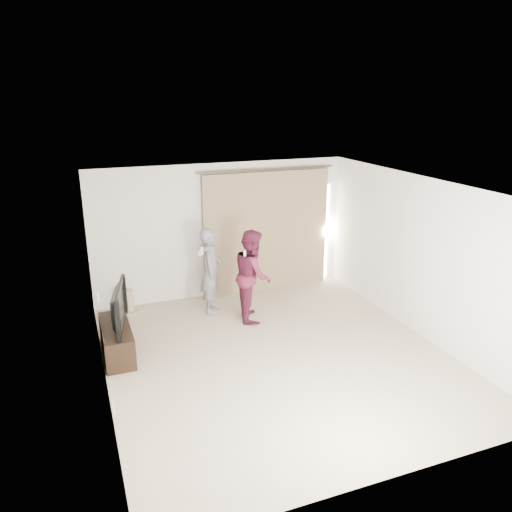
{
  "coord_description": "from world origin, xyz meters",
  "views": [
    {
      "loc": [
        -2.71,
        -6.2,
        3.83
      ],
      "look_at": [
        0.11,
        1.2,
        1.24
      ],
      "focal_mm": 35.0,
      "sensor_mm": 36.0,
      "label": 1
    }
  ],
  "objects_px": {
    "person_woman": "(253,275)",
    "tv": "(114,307)",
    "person_man": "(211,270)",
    "tv_console": "(117,340)"
  },
  "relations": [
    {
      "from": "person_woman",
      "to": "tv",
      "type": "bearing_deg",
      "value": -168.31
    },
    {
      "from": "tv",
      "to": "person_man",
      "type": "distance_m",
      "value": 2.09
    },
    {
      "from": "person_man",
      "to": "tv",
      "type": "bearing_deg",
      "value": -149.94
    },
    {
      "from": "person_man",
      "to": "person_woman",
      "type": "bearing_deg",
      "value": -42.37
    },
    {
      "from": "tv_console",
      "to": "person_man",
      "type": "bearing_deg",
      "value": 30.06
    },
    {
      "from": "tv",
      "to": "person_man",
      "type": "height_order",
      "value": "person_man"
    },
    {
      "from": "person_woman",
      "to": "tv_console",
      "type": "bearing_deg",
      "value": -168.31
    },
    {
      "from": "tv",
      "to": "person_woman",
      "type": "xyz_separation_m",
      "value": [
        2.41,
        0.5,
        0.02
      ]
    },
    {
      "from": "tv_console",
      "to": "tv",
      "type": "bearing_deg",
      "value": 90.0
    },
    {
      "from": "tv",
      "to": "person_woman",
      "type": "relative_size",
      "value": 0.68
    }
  ]
}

